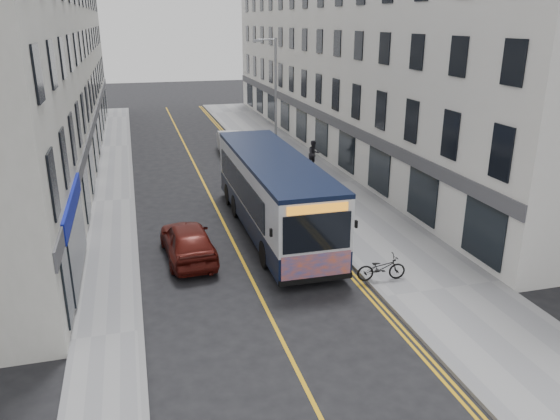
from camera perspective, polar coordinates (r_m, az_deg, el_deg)
ground at (r=18.76m, az=-2.02°, el=-9.14°), size 140.00×140.00×0.00m
pavement_east at (r=31.08m, az=4.09°, el=2.66°), size 4.50×64.00×0.12m
pavement_west at (r=29.47m, az=-17.05°, el=0.90°), size 2.00×64.00×0.12m
kerb_east at (r=30.44m, az=0.08°, el=2.35°), size 0.18×64.00×0.13m
kerb_west at (r=29.44m, az=-15.11°, el=1.08°), size 0.18×64.00×0.13m
road_centre_line at (r=29.69m, az=-7.38°, el=1.63°), size 0.12×64.00×0.01m
road_dbl_yellow_inner at (r=30.34m, az=-0.74°, el=2.18°), size 0.10×64.00×0.01m
road_dbl_yellow_outer at (r=30.39m, az=-0.37°, el=2.21°), size 0.10×64.00×0.01m
terrace_east at (r=40.15m, az=7.29°, el=15.67°), size 6.00×46.00×13.00m
terrace_west at (r=37.53m, az=-24.10°, el=13.97°), size 6.00×46.00×13.00m
streetlamp at (r=31.42m, az=-0.59°, el=10.96°), size 1.32×0.18×8.00m
city_bus at (r=23.72m, az=-0.74°, el=1.97°), size 2.74×11.76×3.42m
bicycle at (r=19.81m, az=10.54°, el=-5.96°), size 1.83×0.80×0.93m
pedestrian_near at (r=27.90m, az=3.17°, el=2.54°), size 0.63×0.47×1.57m
pedestrian_far at (r=34.35m, az=3.54°, el=5.86°), size 0.99×0.87×1.72m
car_white at (r=38.57m, az=-5.21°, el=6.97°), size 1.94×4.68×1.51m
car_maroon at (r=21.64m, az=-9.61°, el=-3.17°), size 2.06×4.56×1.52m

